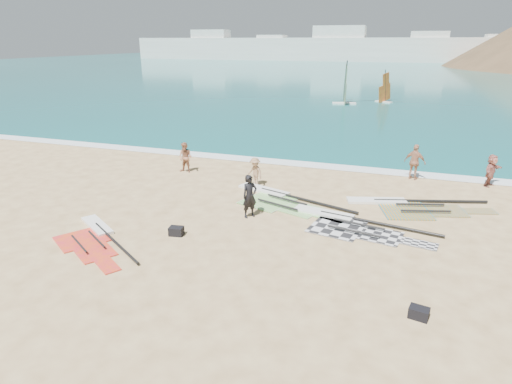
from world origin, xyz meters
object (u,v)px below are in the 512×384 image
(beachgoer_left, at_px, (185,157))
(beachgoer_back, at_px, (415,162))
(gear_bag_far, at_px, (419,313))
(gear_bag_near, at_px, (176,231))
(beachgoer_mid, at_px, (255,172))
(person_wetsuit, at_px, (250,196))
(rig_grey, at_px, (348,223))
(rig_orange, at_px, (408,206))
(rig_green, at_px, (279,199))
(rig_red, at_px, (95,237))
(beachgoer_right, at_px, (491,170))

(beachgoer_left, bearing_deg, beachgoer_back, 16.13)
(gear_bag_far, distance_m, beachgoer_back, 13.08)
(gear_bag_near, bearing_deg, beachgoer_mid, 82.06)
(gear_bag_near, xyz_separation_m, beachgoer_left, (-3.62, 7.71, 0.70))
(person_wetsuit, bearing_deg, rig_grey, -42.64)
(gear_bag_near, distance_m, beachgoer_back, 13.70)
(gear_bag_far, height_order, beachgoer_left, beachgoer_left)
(rig_orange, height_order, gear_bag_far, gear_bag_far)
(gear_bag_near, relative_size, person_wetsuit, 0.29)
(rig_orange, relative_size, beachgoer_mid, 4.37)
(beachgoer_mid, bearing_deg, beachgoer_left, -164.52)
(rig_grey, distance_m, gear_bag_near, 6.96)
(rig_green, distance_m, gear_bag_far, 9.77)
(rig_grey, distance_m, rig_red, 10.06)
(rig_red, height_order, gear_bag_far, gear_bag_far)
(beachgoer_right, bearing_deg, rig_green, 150.54)
(rig_grey, bearing_deg, rig_orange, 61.68)
(beachgoer_left, height_order, beachgoer_right, beachgoer_left)
(person_wetsuit, bearing_deg, gear_bag_near, -178.20)
(rig_red, distance_m, beachgoer_right, 19.39)
(rig_red, bearing_deg, gear_bag_far, 26.85)
(beachgoer_back, bearing_deg, beachgoer_mid, 45.35)
(rig_grey, xyz_separation_m, rig_orange, (2.34, 2.91, 0.00))
(beachgoer_mid, distance_m, beachgoer_back, 8.70)
(rig_grey, height_order, rig_red, rig_grey)
(rig_green, relative_size, rig_red, 1.38)
(person_wetsuit, distance_m, beachgoer_back, 10.30)
(gear_bag_far, bearing_deg, rig_green, 128.92)
(gear_bag_far, xyz_separation_m, beachgoer_mid, (-7.92, 9.23, 0.59))
(beachgoer_right, bearing_deg, beachgoer_left, 131.15)
(person_wetsuit, bearing_deg, beachgoer_right, -12.71)
(rig_grey, relative_size, gear_bag_near, 11.63)
(beachgoer_back, bearing_deg, rig_grey, 89.98)
(rig_green, distance_m, gear_bag_near, 5.74)
(gear_bag_near, relative_size, gear_bag_far, 1.02)
(rig_orange, xyz_separation_m, rig_red, (-11.35, -7.38, -0.00))
(rig_grey, relative_size, beachgoer_left, 3.59)
(rig_green, bearing_deg, beachgoer_mid, 156.54)
(rig_red, distance_m, gear_bag_near, 3.10)
(gear_bag_far, bearing_deg, beachgoer_mid, 130.63)
(gear_bag_near, height_order, person_wetsuit, person_wetsuit)
(beachgoer_left, bearing_deg, gear_bag_near, -61.50)
(gear_bag_near, bearing_deg, gear_bag_far, -16.02)
(person_wetsuit, bearing_deg, rig_orange, -21.94)
(gear_bag_far, height_order, beachgoer_back, beachgoer_back)
(beachgoer_right, bearing_deg, person_wetsuit, 158.34)
(rig_green, distance_m, beachgoer_right, 11.25)
(rig_grey, xyz_separation_m, rig_green, (-3.46, 1.86, 0.00))
(beachgoer_right, bearing_deg, rig_orange, 169.61)
(gear_bag_near, bearing_deg, rig_red, -155.62)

